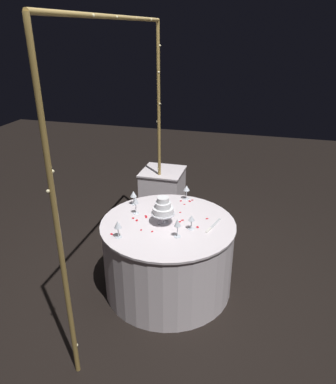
{
  "coord_description": "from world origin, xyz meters",
  "views": [
    {
      "loc": [
        -2.83,
        -0.76,
        2.39
      ],
      "look_at": [
        0.0,
        0.0,
        1.05
      ],
      "focal_mm": 33.75,
      "sensor_mm": 36.0,
      "label": 1
    }
  ],
  "objects": [
    {
      "name": "main_table",
      "position": [
        0.0,
        0.0,
        0.37
      ],
      "size": [
        1.26,
        1.26,
        0.74
      ],
      "color": "white",
      "rests_on": "ground"
    },
    {
      "name": "rose_petal_18",
      "position": [
        0.41,
        -0.06,
        0.74
      ],
      "size": [
        0.03,
        0.03,
        0.0
      ],
      "primitive_type": "ellipsoid",
      "rotation": [
        0.0,
        0.0,
        4.05
      ],
      "color": "red",
      "rests_on": "main_table"
    },
    {
      "name": "rose_petal_11",
      "position": [
        0.17,
        -0.34,
        0.74
      ],
      "size": [
        0.03,
        0.04,
        0.0
      ],
      "primitive_type": "ellipsoid",
      "rotation": [
        0.0,
        0.0,
        5.28
      ],
      "color": "red",
      "rests_on": "main_table"
    },
    {
      "name": "wine_glass_1",
      "position": [
        -0.21,
        -0.14,
        0.86
      ],
      "size": [
        0.06,
        0.06,
        0.17
      ],
      "color": "silver",
      "rests_on": "main_table"
    },
    {
      "name": "rose_petal_12",
      "position": [
        0.48,
        -0.01,
        0.74
      ],
      "size": [
        0.03,
        0.02,
        0.0
      ],
      "primitive_type": "ellipsoid",
      "rotation": [
        0.0,
        0.0,
        3.05
      ],
      "color": "red",
      "rests_on": "main_table"
    },
    {
      "name": "rose_petal_8",
      "position": [
        0.22,
        0.04,
        0.74
      ],
      "size": [
        0.03,
        0.04,
        0.0
      ],
      "primitive_type": "ellipsoid",
      "rotation": [
        0.0,
        0.0,
        0.94
      ],
      "color": "red",
      "rests_on": "main_table"
    },
    {
      "name": "wine_glass_4",
      "position": [
        -0.05,
        -0.23,
        0.84
      ],
      "size": [
        0.06,
        0.06,
        0.14
      ],
      "color": "silver",
      "rests_on": "main_table"
    },
    {
      "name": "rose_petal_15",
      "position": [
        0.17,
        0.07,
        0.74
      ],
      "size": [
        0.04,
        0.04,
        0.0
      ],
      "primitive_type": "ellipsoid",
      "rotation": [
        0.0,
        0.0,
        5.75
      ],
      "color": "red",
      "rests_on": "main_table"
    },
    {
      "name": "rose_petal_6",
      "position": [
        0.53,
        -0.12,
        0.74
      ],
      "size": [
        0.03,
        0.03,
        0.0
      ],
      "primitive_type": "ellipsoid",
      "rotation": [
        0.0,
        0.0,
        2.16
      ],
      "color": "red",
      "rests_on": "main_table"
    },
    {
      "name": "rose_petal_4",
      "position": [
        0.3,
        0.23,
        0.74
      ],
      "size": [
        0.03,
        0.03,
        0.0
      ],
      "primitive_type": "ellipsoid",
      "rotation": [
        0.0,
        0.0,
        5.62
      ],
      "color": "red",
      "rests_on": "main_table"
    },
    {
      "name": "rose_petal_5",
      "position": [
        0.5,
        -0.1,
        0.74
      ],
      "size": [
        0.04,
        0.04,
        0.0
      ],
      "primitive_type": "ellipsoid",
      "rotation": [
        0.0,
        0.0,
        0.76
      ],
      "color": "red",
      "rests_on": "main_table"
    },
    {
      "name": "decorative_arch",
      "position": [
        0.0,
        0.41,
        1.62
      ],
      "size": [
        2.3,
        0.06,
        2.48
      ],
      "color": "olive",
      "rests_on": "ground"
    },
    {
      "name": "wine_glass_5",
      "position": [
        0.55,
        -0.05,
        0.85
      ],
      "size": [
        0.07,
        0.07,
        0.16
      ],
      "color": "silver",
      "rests_on": "main_table"
    },
    {
      "name": "wine_glass_2",
      "position": [
        0.1,
        0.35,
        0.87
      ],
      "size": [
        0.06,
        0.06,
        0.18
      ],
      "color": "silver",
      "rests_on": "main_table"
    },
    {
      "name": "rose_petal_19",
      "position": [
        0.04,
        0.23,
        0.74
      ],
      "size": [
        0.03,
        0.03,
        0.0
      ],
      "primitive_type": "ellipsoid",
      "rotation": [
        0.0,
        0.0,
        3.73
      ],
      "color": "red",
      "rests_on": "main_table"
    },
    {
      "name": "cake_knife",
      "position": [
        0.04,
        -0.41,
        0.74
      ],
      "size": [
        0.29,
        0.11,
        0.01
      ],
      "color": "silver",
      "rests_on": "main_table"
    },
    {
      "name": "rose_petal_13",
      "position": [
        -0.0,
        0.35,
        0.74
      ],
      "size": [
        0.04,
        0.04,
        0.0
      ],
      "primitive_type": "ellipsoid",
      "rotation": [
        0.0,
        0.0,
        0.84
      ],
      "color": "red",
      "rests_on": "main_table"
    },
    {
      "name": "rose_petal_1",
      "position": [
        0.05,
        -0.1,
        0.74
      ],
      "size": [
        0.04,
        0.03,
        0.0
      ],
      "primitive_type": "ellipsoid",
      "rotation": [
        0.0,
        0.0,
        2.59
      ],
      "color": "red",
      "rests_on": "main_table"
    },
    {
      "name": "ground_plane",
      "position": [
        0.0,
        0.0,
        0.0
      ],
      "size": [
        12.0,
        12.0,
        0.0
      ],
      "primitive_type": "plane",
      "color": "black"
    },
    {
      "name": "rose_petal_16",
      "position": [
        0.23,
        -0.06,
        0.74
      ],
      "size": [
        0.03,
        0.03,
        0.0
      ],
      "primitive_type": "ellipsoid",
      "rotation": [
        0.0,
        0.0,
        5.42
      ],
      "color": "red",
      "rests_on": "main_table"
    },
    {
      "name": "rose_petal_7",
      "position": [
        -0.19,
        0.2,
        0.74
      ],
      "size": [
        0.03,
        0.02,
        0.0
      ],
      "primitive_type": "ellipsoid",
      "rotation": [
        0.0,
        0.0,
        3.34
      ],
      "color": "red",
      "rests_on": "main_table"
    },
    {
      "name": "rose_petal_9",
      "position": [
        -0.01,
        -0.28,
        0.74
      ],
      "size": [
        0.04,
        0.03,
        0.0
      ],
      "primitive_type": "ellipsoid",
      "rotation": [
        0.0,
        0.0,
        0.3
      ],
      "color": "red",
      "rests_on": "main_table"
    },
    {
      "name": "rose_petal_17",
      "position": [
        0.07,
        0.24,
        0.74
      ],
      "size": [
        0.04,
        0.04,
        0.0
      ],
      "primitive_type": "ellipsoid",
      "rotation": [
        0.0,
        0.0,
        0.93
      ],
      "color": "red",
      "rests_on": "main_table"
    },
    {
      "name": "rose_petal_0",
      "position": [
        -0.19,
        0.09,
        0.74
      ],
      "size": [
        0.03,
        0.02,
        0.0
      ],
      "primitive_type": "ellipsoid",
      "rotation": [
        0.0,
        0.0,
        6.1
      ],
      "color": "red",
      "rests_on": "main_table"
    },
    {
      "name": "rose_petal_3",
      "position": [
        0.03,
        -0.09,
        0.74
      ],
      "size": [
        0.04,
        0.03,
        0.0
      ],
      "primitive_type": "ellipsoid",
      "rotation": [
        0.0,
        0.0,
        3.03
      ],
      "color": "red",
      "rests_on": "main_table"
    },
    {
      "name": "rose_petal_2",
      "position": [
        0.08,
        -0.12,
        0.74
      ],
      "size": [
        0.04,
        0.04,
        0.0
      ],
      "primitive_type": "ellipsoid",
      "rotation": [
        0.0,
        0.0,
        2.16
      ],
      "color": "red",
      "rests_on": "main_table"
    },
    {
      "name": "rose_petal_14",
      "position": [
        -0.32,
        0.43,
        0.74
      ],
      "size": [
        0.04,
        0.04,
        0.0
      ],
      "primitive_type": "ellipsoid",
      "rotation": [
        0.0,
        0.0,
        0.92
      ],
      "color": "red",
      "rests_on": "main_table"
    },
    {
      "name": "tiered_cake",
      "position": [
        -0.02,
        0.04,
        0.89
      ],
      "size": [
        0.22,
        0.22,
        0.27
      ],
      "color": "silver",
      "rests_on": "main_table"
    },
    {
      "name": "side_table",
      "position": [
        1.26,
        0.41,
        0.37
      ],
      "size": [
        0.52,
        0.52,
        0.75
      ],
      "color": "white",
      "rests_on": "ground"
    },
    {
      "name": "wine_glass_0",
      "position": [
        0.28,
        0.44,
        0.85
      ],
      "size": [
        0.07,
        0.07,
        0.15
      ],
      "color": "silver",
      "rests_on": "main_table"
    },
    {
      "name": "wine_glass_3",
      "position": [
        -0.35,
        0.35,
        0.85
      ],
      "size": [
        0.07,
        0.07,
        0.16
      ],
      "color": "silver",
      "rests_on": "main_table"
    },
    {
      "name": "rose_petal_10",
      "position": [
        -0.03,
        0.3,
        0.74
      ],
      "size": [
        0.04,
        0.03,
        0.0
      ],
      "primitive_type": "ellipsoid",
      "rotation": [
        0.0,
        0.0,
        0.23
      ],
      "color": "red",
      "rests_on": "main_table"
    }
  ]
}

